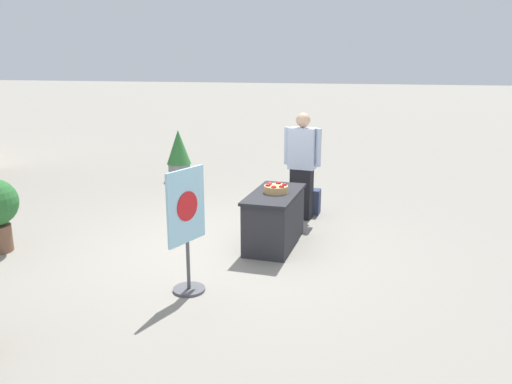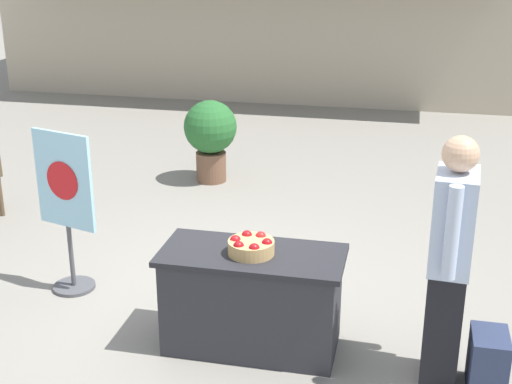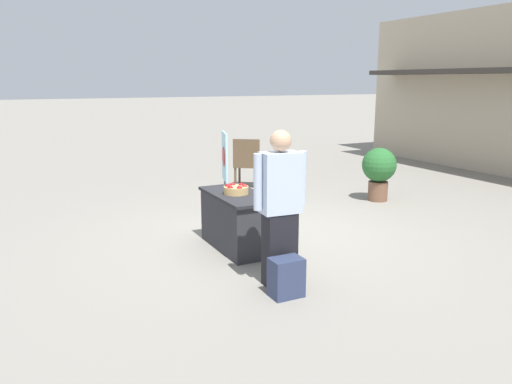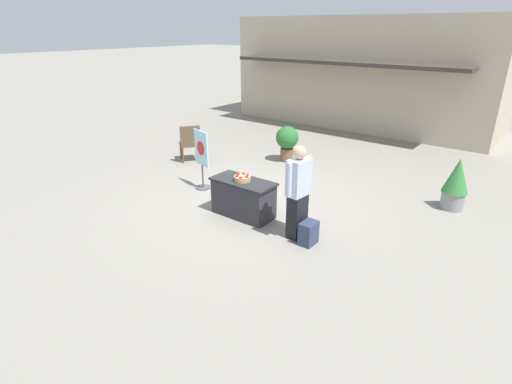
% 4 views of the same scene
% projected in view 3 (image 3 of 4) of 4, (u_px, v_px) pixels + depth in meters
% --- Properties ---
extents(ground_plane, '(120.00, 120.00, 0.00)m').
position_uv_depth(ground_plane, '(266.00, 236.00, 7.31)').
color(ground_plane, gray).
extents(display_table, '(1.32, 0.62, 0.76)m').
position_uv_depth(display_table, '(238.00, 221.00, 6.71)').
color(display_table, '#2D2D33').
rests_on(display_table, ground_plane).
extents(apple_basket, '(0.33, 0.33, 0.13)m').
position_uv_depth(apple_basket, '(236.00, 189.00, 6.61)').
color(apple_basket, tan).
rests_on(apple_basket, display_table).
extents(person_visitor, '(0.29, 0.61, 1.72)m').
position_uv_depth(person_visitor, '(280.00, 208.00, 5.38)').
color(person_visitor, black).
rests_on(person_visitor, ground_plane).
extents(backpack, '(0.24, 0.34, 0.42)m').
position_uv_depth(backpack, '(286.00, 277.00, 5.22)').
color(backpack, '#2D3856').
rests_on(backpack, ground_plane).
extents(poster_board, '(0.57, 0.36, 1.39)m').
position_uv_depth(poster_board, '(225.00, 170.00, 8.34)').
color(poster_board, '#4C4C51').
rests_on(poster_board, ground_plane).
extents(patio_chair, '(0.77, 0.77, 1.05)m').
position_uv_depth(patio_chair, '(247.00, 161.00, 10.46)').
color(patio_chair, brown).
rests_on(patio_chair, ground_plane).
extents(potted_plant_near_right, '(0.64, 0.64, 1.00)m').
position_uv_depth(potted_plant_near_right, '(379.00, 169.00, 9.34)').
color(potted_plant_near_right, brown).
rests_on(potted_plant_near_right, ground_plane).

